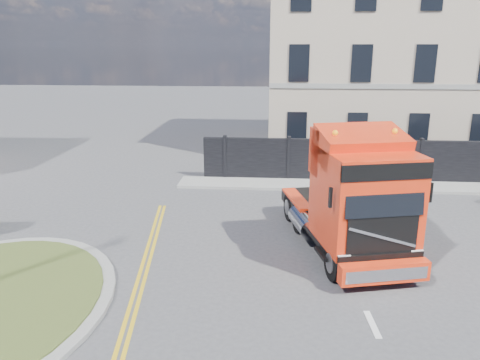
{
  "coord_description": "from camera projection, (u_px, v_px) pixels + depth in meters",
  "views": [
    {
      "loc": [
        0.33,
        -12.39,
        6.19
      ],
      "look_at": [
        -0.81,
        2.67,
        1.8
      ],
      "focal_mm": 35.0,
      "sensor_mm": 36.0,
      "label": 1
    }
  ],
  "objects": [
    {
      "name": "ground",
      "position": [
        261.0,
        265.0,
        13.62
      ],
      "size": [
        120.0,
        120.0,
        0.0
      ],
      "primitive_type": "plane",
      "color": "#424244",
      "rests_on": "ground"
    },
    {
      "name": "hoarding_fence",
      "position": [
        410.0,
        162.0,
        21.48
      ],
      "size": [
        18.8,
        0.25,
        2.0
      ],
      "color": "black",
      "rests_on": "ground"
    },
    {
      "name": "georgian_building",
      "position": [
        374.0,
        52.0,
        27.37
      ],
      "size": [
        12.3,
        10.3,
        12.8
      ],
      "color": "#B09F8B",
      "rests_on": "ground"
    },
    {
      "name": "pavement_far",
      "position": [
        401.0,
        187.0,
        20.92
      ],
      "size": [
        20.0,
        1.6,
        0.12
      ],
      "primitive_type": "cube",
      "color": "gray",
      "rests_on": "ground"
    },
    {
      "name": "truck",
      "position": [
        355.0,
        202.0,
        13.78
      ],
      "size": [
        3.81,
        6.81,
        3.86
      ],
      "rotation": [
        0.0,
        0.0,
        0.23
      ],
      "color": "black",
      "rests_on": "ground"
    }
  ]
}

